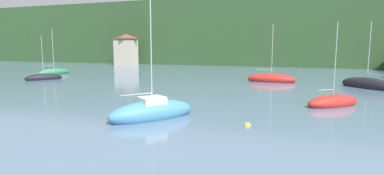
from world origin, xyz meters
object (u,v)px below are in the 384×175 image
at_px(sailboat_far_0, 333,102).
at_px(sailboat_far_2, 367,85).
at_px(mooring_buoy_near, 328,96).
at_px(shore_building_west, 126,50).
at_px(sailboat_far_7, 271,79).
at_px(sailboat_far_8, 54,72).
at_px(sailboat_mid_9, 152,112).
at_px(mooring_buoy_far, 248,126).
at_px(sailboat_far_3, 44,78).

relative_size(sailboat_far_0, sailboat_far_2, 0.87).
bearing_deg(mooring_buoy_near, shore_building_west, 140.68).
distance_m(shore_building_west, sailboat_far_7, 59.32).
distance_m(sailboat_far_0, sailboat_far_8, 57.81).
relative_size(sailboat_far_0, sailboat_far_8, 0.87).
height_order(sailboat_mid_9, mooring_buoy_far, sailboat_mid_9).
xyz_separation_m(sailboat_mid_9, mooring_buoy_near, (15.07, 17.64, -0.55)).
height_order(sailboat_far_3, mooring_buoy_far, sailboat_far_3).
xyz_separation_m(shore_building_west, sailboat_mid_9, (42.14, -64.51, -4.32)).
bearing_deg(sailboat_far_2, sailboat_far_8, 42.72).
distance_m(sailboat_far_8, sailboat_mid_9, 49.79).
relative_size(sailboat_far_2, mooring_buoy_near, 22.10).
bearing_deg(sailboat_far_2, sailboat_mid_9, 98.04).
relative_size(shore_building_west, sailboat_far_8, 0.97).
distance_m(sailboat_far_3, mooring_buoy_far, 45.76).
height_order(sailboat_far_0, sailboat_mid_9, sailboat_mid_9).
distance_m(shore_building_west, sailboat_far_8, 34.52).
bearing_deg(sailboat_mid_9, shore_building_west, 68.35).
relative_size(sailboat_far_7, sailboat_far_8, 1.01).
relative_size(sailboat_far_0, mooring_buoy_near, 19.31).
distance_m(sailboat_far_0, sailboat_mid_9, 18.80).
xyz_separation_m(sailboat_far_2, sailboat_far_7, (-14.04, 3.66, -0.03)).
distance_m(sailboat_far_8, mooring_buoy_near, 55.97).
distance_m(sailboat_far_0, sailboat_far_7, 21.92).
xyz_separation_m(sailboat_far_0, sailboat_far_2, (5.95, 16.71, 0.11)).
relative_size(sailboat_far_7, mooring_buoy_near, 22.56).
bearing_deg(sailboat_far_8, sailboat_far_7, -77.42).
bearing_deg(sailboat_mid_9, sailboat_far_8, 87.58).
bearing_deg(sailboat_far_2, shore_building_west, 14.99).
distance_m(sailboat_far_7, mooring_buoy_near, 16.10).
distance_m(shore_building_west, sailboat_far_2, 73.15).
distance_m(sailboat_mid_9, mooring_buoy_far, 8.15).
xyz_separation_m(sailboat_far_7, mooring_buoy_far, (1.13, -31.31, -0.46)).
bearing_deg(sailboat_far_3, sailboat_far_0, 113.04).
bearing_deg(mooring_buoy_near, sailboat_far_0, -89.69).
bearing_deg(sailboat_far_8, sailboat_far_3, -134.13).
bearing_deg(sailboat_far_3, sailboat_far_2, 131.91).
height_order(sailboat_far_8, mooring_buoy_far, sailboat_far_8).
distance_m(sailboat_far_8, mooring_buoy_far, 56.31).
bearing_deg(mooring_buoy_far, sailboat_far_2, 64.96).
distance_m(shore_building_west, mooring_buoy_far, 81.72).
xyz_separation_m(sailboat_mid_9, mooring_buoy_far, (8.13, 0.26, -0.55)).
relative_size(sailboat_far_7, sailboat_mid_9, 0.94).
bearing_deg(sailboat_far_8, mooring_buoy_near, -92.05).
bearing_deg(sailboat_far_0, mooring_buoy_near, 48.73).
xyz_separation_m(sailboat_far_7, mooring_buoy_near, (8.06, -13.93, -0.46)).
distance_m(sailboat_mid_9, mooring_buoy_near, 23.20).
height_order(sailboat_far_0, sailboat_far_3, sailboat_far_0).
bearing_deg(sailboat_far_3, mooring_buoy_near, 120.60).
bearing_deg(sailboat_far_8, mooring_buoy_far, -111.24).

